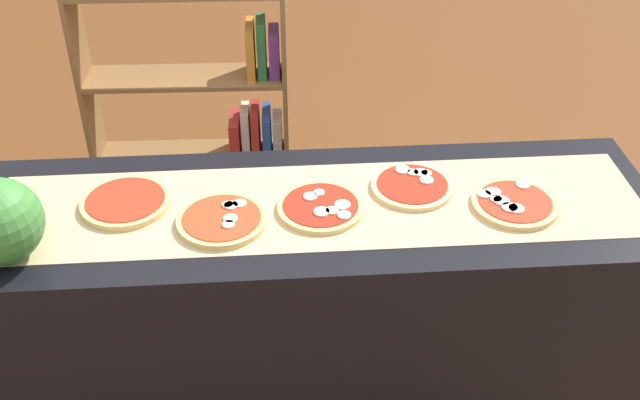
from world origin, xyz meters
The scene contains 8 objects.
counter centered at (0.00, 0.00, 0.46)m, with size 2.01×0.63×0.92m, color black.
parchment_paper centered at (0.00, 0.00, 0.92)m, with size 1.89×0.43×0.00m, color tan.
pizza_plain_0 centered at (-0.57, 0.04, 0.93)m, with size 0.26×0.26×0.02m.
pizza_mozzarella_1 centered at (-0.28, -0.07, 0.93)m, with size 0.26×0.26×0.03m.
pizza_mozzarella_2 centered at (0.00, -0.02, 0.93)m, with size 0.25×0.25×0.02m.
pizza_mozzarella_3 centered at (0.28, 0.07, 0.93)m, with size 0.25×0.25×0.02m.
pizza_mozzarella_4 centered at (0.56, -0.04, 0.93)m, with size 0.25×0.25×0.02m.
bookshelf centered at (-0.37, 1.16, 0.74)m, with size 0.87×0.26×1.56m.
Camera 1 is at (-0.13, -1.80, 2.22)m, focal length 42.68 mm.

